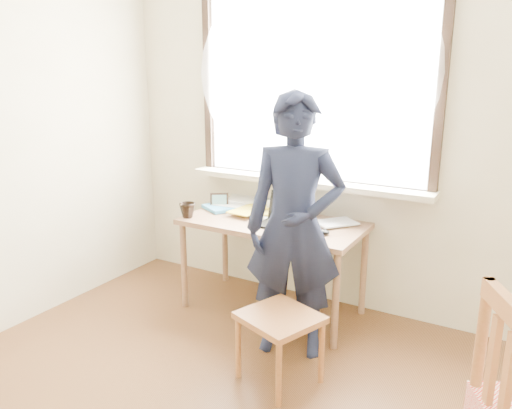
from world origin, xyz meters
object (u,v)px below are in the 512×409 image
Objects in this scene: desk at (273,231)px; laptop at (285,218)px; mug_dark at (188,210)px; person at (295,227)px; work_chair at (280,325)px; mug_white at (275,206)px.

desk is 0.17m from laptop.
mug_dark is 0.07× the size of person.
desk is 0.91m from work_chair.
desk is at bearing 120.90° from work_chair.
work_chair is 0.58m from person.
laptop is at bearing 15.49° from mug_dark.
work_chair is at bearing -60.45° from mug_white.
mug_dark is 1.21m from work_chair.
laptop is 0.44m from person.
mug_white is at bearing 130.43° from laptop.
mug_white is 0.65m from mug_dark.
person reaches higher than mug_white.
person is (0.36, -0.40, 0.19)m from desk.
desk is 4.05× the size of laptop.
person is (-0.08, 0.34, 0.46)m from work_chair.
mug_dark is (-0.48, -0.44, 0.00)m from mug_white.
laptop reaches higher than desk.
mug_dark is (-0.58, -0.23, 0.12)m from desk.
laptop is 0.87m from work_chair.
laptop is 2.48× the size of mug_white.
person is (0.46, -0.62, 0.07)m from mug_white.
mug_white is at bearing 107.81° from person.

